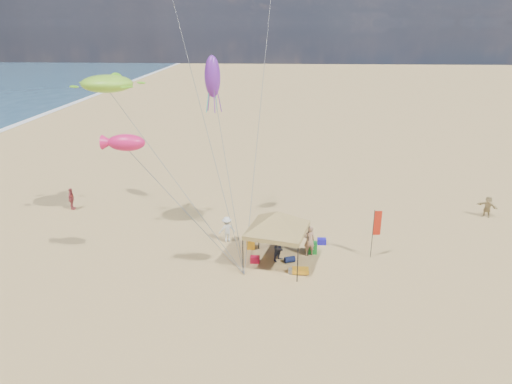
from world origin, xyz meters
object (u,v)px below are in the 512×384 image
(canopy_tent, at_px, (278,213))
(chair_yellow, at_px, (251,243))
(cooler_blue, at_px, (322,241))
(person_near_b, at_px, (280,247))
(person_near_c, at_px, (227,229))
(cooler_red, at_px, (255,259))
(chair_green, at_px, (313,248))
(person_far_c, at_px, (487,206))
(person_near_a, at_px, (309,241))
(feather_flag, at_px, (376,226))
(person_far_a, at_px, (71,199))
(beach_cart, at_px, (300,271))

(canopy_tent, bearing_deg, chair_yellow, 130.76)
(cooler_blue, height_order, person_near_b, person_near_b)
(cooler_blue, bearing_deg, person_near_c, 179.58)
(cooler_red, relative_size, person_near_c, 0.32)
(chair_green, distance_m, person_near_c, 5.53)
(person_far_c, bearing_deg, person_near_c, -125.09)
(cooler_blue, height_order, chair_yellow, chair_yellow)
(person_near_b, relative_size, person_far_c, 1.09)
(chair_green, relative_size, person_near_a, 0.37)
(cooler_blue, xyz_separation_m, chair_yellow, (-4.43, -0.83, 0.16))
(cooler_blue, height_order, person_far_c, person_far_c)
(feather_flag, distance_m, person_near_b, 5.74)
(cooler_blue, xyz_separation_m, chair_green, (-0.64, -1.20, 0.16))
(cooler_blue, height_order, person_near_c, person_near_c)
(chair_yellow, xyz_separation_m, person_near_c, (-1.57, 0.87, 0.49))
(feather_flag, relative_size, chair_yellow, 4.34)
(person_near_a, xyz_separation_m, person_far_a, (-17.32, 6.19, -0.12))
(cooler_red, bearing_deg, feather_flag, 8.83)
(feather_flag, relative_size, chair_green, 4.34)
(cooler_red, relative_size, cooler_blue, 1.00)
(chair_yellow, relative_size, person_far_a, 0.42)
(chair_yellow, relative_size, person_near_c, 0.42)
(feather_flag, xyz_separation_m, person_far_c, (9.21, 6.65, -1.24))
(cooler_blue, xyz_separation_m, person_far_c, (12.15, 5.13, 0.59))
(chair_yellow, distance_m, person_near_b, 2.35)
(canopy_tent, bearing_deg, person_near_b, 70.86)
(person_near_b, height_order, person_near_c, person_near_b)
(cooler_blue, bearing_deg, person_near_b, -139.48)
(person_near_a, bearing_deg, person_near_c, -32.60)
(feather_flag, distance_m, person_near_a, 3.98)
(feather_flag, height_order, person_near_b, feather_flag)
(person_far_a, bearing_deg, person_near_a, -116.66)
(canopy_tent, height_order, person_far_c, canopy_tent)
(feather_flag, bearing_deg, person_far_c, 35.84)
(chair_green, bearing_deg, cooler_red, -157.60)
(cooler_blue, height_order, beach_cart, cooler_blue)
(canopy_tent, height_order, beach_cart, canopy_tent)
(cooler_red, height_order, cooler_blue, same)
(canopy_tent, xyz_separation_m, beach_cart, (1.34, -1.01, -2.99))
(person_near_a, bearing_deg, person_far_a, -35.42)
(cooler_red, relative_size, person_near_b, 0.32)
(beach_cart, bearing_deg, person_near_b, 127.93)
(cooler_blue, bearing_deg, feather_flag, -27.35)
(cooler_blue, height_order, person_far_a, person_far_a)
(chair_yellow, bearing_deg, cooler_red, -78.23)
(cooler_blue, distance_m, person_near_c, 6.04)
(cooler_red, xyz_separation_m, person_far_c, (16.21, 7.74, 0.59))
(feather_flag, relative_size, cooler_blue, 5.62)
(person_near_b, xyz_separation_m, person_near_c, (-3.38, 2.29, -0.01))
(cooler_red, xyz_separation_m, chair_green, (3.42, 1.41, 0.16))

